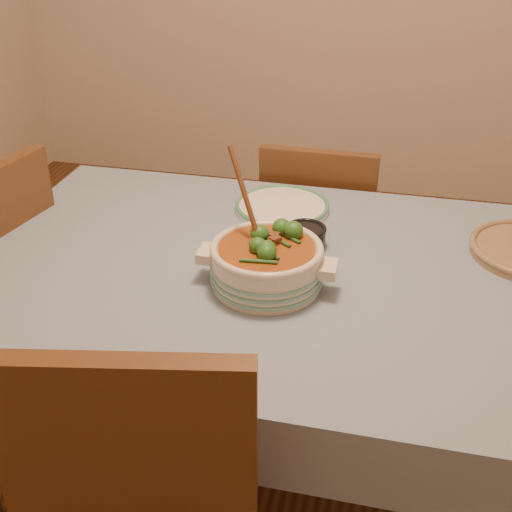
{
  "coord_description": "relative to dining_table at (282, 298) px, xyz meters",
  "views": [
    {
      "loc": [
        0.25,
        -1.41,
        1.63
      ],
      "look_at": [
        -0.05,
        -0.11,
        0.85
      ],
      "focal_mm": 45.0,
      "sensor_mm": 36.0,
      "label": 1
    }
  ],
  "objects": [
    {
      "name": "chair_far",
      "position": [
        0.01,
        0.7,
        -0.18
      ],
      "size": [
        0.41,
        0.41,
        0.86
      ],
      "rotation": [
        0.0,
        0.0,
        3.12
      ],
      "color": "brown",
      "rests_on": "floor"
    },
    {
      "name": "floor",
      "position": [
        0.0,
        0.0,
        -0.66
      ],
      "size": [
        4.5,
        4.5,
        0.0
      ],
      "primitive_type": "plane",
      "color": "#422512",
      "rests_on": "ground"
    },
    {
      "name": "white_plate",
      "position": [
        -0.07,
        0.34,
        0.1
      ],
      "size": [
        0.29,
        0.29,
        0.03
      ],
      "rotation": [
        0.0,
        0.0,
        -0.03
      ],
      "color": "white",
      "rests_on": "dining_table"
    },
    {
      "name": "condiment_bowl",
      "position": [
        0.04,
        0.13,
        0.13
      ],
      "size": [
        0.13,
        0.13,
        0.06
      ],
      "rotation": [
        0.0,
        0.0,
        -0.24
      ],
      "color": "black",
      "rests_on": "dining_table"
    },
    {
      "name": "dining_table",
      "position": [
        0.0,
        0.0,
        0.0
      ],
      "size": [
        1.68,
        1.08,
        0.76
      ],
      "color": "brown",
      "rests_on": "floor"
    },
    {
      "name": "stew_casserole",
      "position": [
        -0.03,
        -0.08,
        0.16
      ],
      "size": [
        0.35,
        0.28,
        0.33
      ],
      "rotation": [
        0.0,
        0.0,
        -0.02
      ],
      "color": "beige",
      "rests_on": "dining_table"
    }
  ]
}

